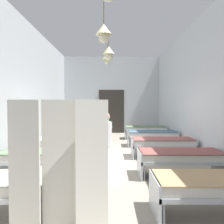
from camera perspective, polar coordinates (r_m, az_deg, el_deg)
ground_plane at (r=7.44m, az=-0.02°, el=-11.14°), size 5.88×12.56×0.10m
room_shell at (r=8.44m, az=0.01°, el=5.42°), size 5.68×12.16×4.26m
bed_left_row_0 at (r=3.99m, az=-24.71°, el=-15.83°), size 1.90×0.84×0.57m
bed_right_row_0 at (r=3.97m, az=24.35°, el=-15.93°), size 1.90×0.84×0.57m
bed_left_row_1 at (r=5.71m, az=-16.52°, el=-10.27°), size 1.90×0.84×0.57m
bed_right_row_1 at (r=5.69m, az=16.38°, el=-10.31°), size 1.90×0.84×0.57m
bed_left_row_2 at (r=7.52m, az=-12.32°, el=-7.25°), size 1.90×0.84×0.57m
bed_right_row_2 at (r=7.50m, az=12.31°, el=-7.26°), size 1.90×0.84×0.57m
bed_left_row_3 at (r=9.36m, az=-9.78°, el=-5.38°), size 1.90×0.84×0.57m
bed_right_row_3 at (r=9.35m, az=9.86°, el=-5.39°), size 1.90×0.84×0.57m
bed_left_row_4 at (r=11.22m, az=-8.10°, el=-4.13°), size 1.90×0.84×0.57m
bed_right_row_4 at (r=11.21m, az=8.23°, el=-4.13°), size 1.90×0.84×0.57m
nurse_near_aisle at (r=5.23m, az=-1.50°, el=-10.33°), size 0.52×0.52×1.49m
potted_plant at (r=10.75m, az=-1.33°, el=-2.31°), size 0.65×0.65×1.28m
privacy_screen at (r=3.10m, az=-12.57°, el=-13.00°), size 1.25×0.19×1.70m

